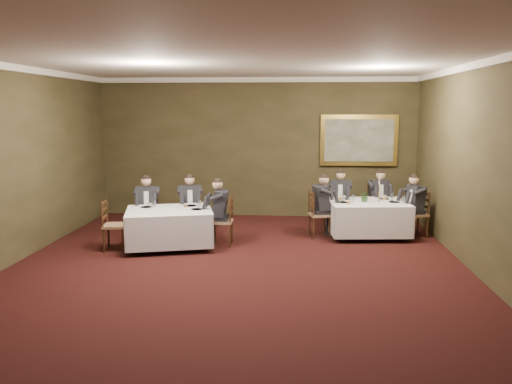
# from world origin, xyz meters

# --- Properties ---
(ground) EXTENTS (10.00, 10.00, 0.00)m
(ground) POSITION_xyz_m (0.00, 0.00, 0.00)
(ground) COLOR black
(ground) RESTS_ON ground
(ceiling) EXTENTS (8.00, 10.00, 0.10)m
(ceiling) POSITION_xyz_m (0.00, 0.00, 3.50)
(ceiling) COLOR silver
(ceiling) RESTS_ON back_wall
(back_wall) EXTENTS (8.00, 0.10, 3.50)m
(back_wall) POSITION_xyz_m (0.00, 5.00, 1.75)
(back_wall) COLOR #302D18
(back_wall) RESTS_ON ground
(front_wall) EXTENTS (8.00, 0.10, 3.50)m
(front_wall) POSITION_xyz_m (0.00, -5.00, 1.75)
(front_wall) COLOR #302D18
(front_wall) RESTS_ON ground
(right_wall) EXTENTS (0.10, 10.00, 3.50)m
(right_wall) POSITION_xyz_m (4.00, 0.00, 1.75)
(right_wall) COLOR #302D18
(right_wall) RESTS_ON ground
(crown_molding) EXTENTS (8.00, 10.00, 0.12)m
(crown_molding) POSITION_xyz_m (0.00, 0.00, 3.44)
(crown_molding) COLOR white
(crown_molding) RESTS_ON back_wall
(table_main) EXTENTS (1.78, 1.42, 0.67)m
(table_main) POSITION_xyz_m (2.56, 3.03, 0.45)
(table_main) COLOR black
(table_main) RESTS_ON ground
(table_second) EXTENTS (1.94, 1.66, 0.67)m
(table_second) POSITION_xyz_m (-1.49, 1.86, 0.45)
(table_second) COLOR black
(table_second) RESTS_ON ground
(chair_main_backleft) EXTENTS (0.48, 0.46, 1.00)m
(chair_main_backleft) POSITION_xyz_m (2.03, 3.84, 0.28)
(chair_main_backleft) COLOR olive
(chair_main_backleft) RESTS_ON ground
(diner_main_backleft) EXTENTS (0.45, 0.52, 1.35)m
(diner_main_backleft) POSITION_xyz_m (2.03, 3.82, 0.51)
(diner_main_backleft) COLOR black
(diner_main_backleft) RESTS_ON chair_main_backleft
(chair_main_backright) EXTENTS (0.52, 0.51, 1.00)m
(chair_main_backright) POSITION_xyz_m (2.92, 3.92, 0.28)
(chair_main_backright) COLOR olive
(chair_main_backright) RESTS_ON ground
(diner_main_backright) EXTENTS (0.50, 0.56, 1.35)m
(diner_main_backright) POSITION_xyz_m (2.92, 3.91, 0.51)
(diner_main_backright) COLOR black
(diner_main_backright) RESTS_ON chair_main_backright
(chair_main_endleft) EXTENTS (0.51, 0.53, 1.00)m
(chair_main_endleft) POSITION_xyz_m (1.51, 2.93, 0.28)
(chair_main_endleft) COLOR olive
(chair_main_endleft) RESTS_ON ground
(diner_main_endleft) EXTENTS (0.56, 0.50, 1.35)m
(diner_main_endleft) POSITION_xyz_m (1.52, 2.93, 0.51)
(diner_main_endleft) COLOR black
(diner_main_endleft) RESTS_ON chair_main_endleft
(chair_main_endright) EXTENTS (0.53, 0.54, 1.00)m
(chair_main_endright) POSITION_xyz_m (3.60, 3.13, 0.28)
(chair_main_endright) COLOR olive
(chair_main_endright) RESTS_ON ground
(diner_main_endright) EXTENTS (0.58, 0.52, 1.35)m
(diner_main_endright) POSITION_xyz_m (3.59, 3.13, 0.51)
(diner_main_endright) COLOR black
(diner_main_endright) RESTS_ON chair_main_endright
(chair_sec_backleft) EXTENTS (0.50, 0.49, 1.00)m
(chair_sec_backleft) POSITION_xyz_m (-2.14, 2.58, 0.28)
(chair_sec_backleft) COLOR olive
(chair_sec_backleft) RESTS_ON ground
(diner_sec_backleft) EXTENTS (0.48, 0.54, 1.35)m
(diner_sec_backleft) POSITION_xyz_m (-2.14, 2.57, 0.51)
(diner_sec_backleft) COLOR black
(diner_sec_backleft) RESTS_ON chair_sec_backleft
(chair_sec_backright) EXTENTS (0.53, 0.51, 1.00)m
(chair_sec_backright) POSITION_xyz_m (-1.27, 2.81, 0.28)
(chair_sec_backright) COLOR olive
(chair_sec_backright) RESTS_ON ground
(diner_sec_backright) EXTENTS (0.50, 0.56, 1.35)m
(diner_sec_backright) POSITION_xyz_m (-1.27, 2.79, 0.51)
(diner_sec_backright) COLOR black
(diner_sec_backright) RESTS_ON chair_sec_backright
(chair_sec_endright) EXTENTS (0.42, 0.44, 1.00)m
(chair_sec_endright) POSITION_xyz_m (-0.47, 2.12, 0.28)
(chair_sec_endright) COLOR olive
(chair_sec_endright) RESTS_ON ground
(diner_sec_endright) EXTENTS (0.48, 0.42, 1.35)m
(diner_sec_endright) POSITION_xyz_m (-0.48, 2.12, 0.51)
(diner_sec_endright) COLOR black
(diner_sec_endright) RESTS_ON chair_sec_endright
(chair_sec_endleft) EXTENTS (0.47, 0.49, 1.00)m
(chair_sec_endleft) POSITION_xyz_m (-2.52, 1.60, 0.28)
(chair_sec_endleft) COLOR olive
(chair_sec_endleft) RESTS_ON ground
(centerpiece) EXTENTS (0.27, 0.25, 0.24)m
(centerpiece) POSITION_xyz_m (2.49, 3.04, 0.89)
(centerpiece) COLOR #2D5926
(centerpiece) RESTS_ON table_main
(candlestick) EXTENTS (0.08, 0.08, 0.54)m
(candlestick) POSITION_xyz_m (2.78, 3.07, 0.96)
(candlestick) COLOR #AE8135
(candlestick) RESTS_ON table_main
(place_setting_table_main) EXTENTS (0.33, 0.31, 0.14)m
(place_setting_table_main) POSITION_xyz_m (2.13, 3.36, 0.80)
(place_setting_table_main) COLOR white
(place_setting_table_main) RESTS_ON table_main
(place_setting_table_second) EXTENTS (0.33, 0.31, 0.14)m
(place_setting_table_second) POSITION_xyz_m (-1.96, 2.11, 0.80)
(place_setting_table_second) COLOR white
(place_setting_table_second) RESTS_ON table_second
(painting) EXTENTS (1.90, 0.09, 1.26)m
(painting) POSITION_xyz_m (2.56, 4.94, 1.96)
(painting) COLOR gold
(painting) RESTS_ON back_wall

